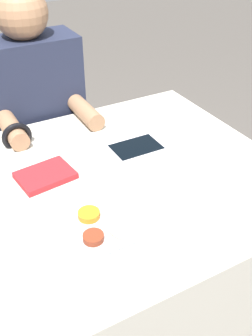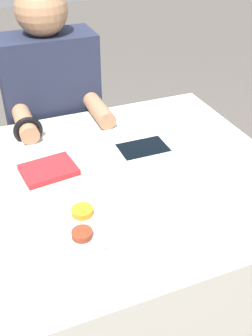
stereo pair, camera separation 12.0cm
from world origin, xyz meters
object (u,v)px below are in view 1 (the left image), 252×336
(thali_tray, at_px, (113,227))
(person_diner, at_px, (40,142))
(tablet_device, at_px, (136,148))
(red_notebook, at_px, (45,176))

(thali_tray, relative_size, person_diner, 0.24)
(thali_tray, xyz_separation_m, tablet_device, (0.26, 0.33, -0.00))
(red_notebook, distance_m, tablet_device, 0.35)
(red_notebook, bearing_deg, tablet_device, 2.03)
(red_notebook, bearing_deg, thali_tray, -75.52)
(tablet_device, xyz_separation_m, person_diner, (-0.22, 0.49, -0.17))
(thali_tray, bearing_deg, tablet_device, 51.26)
(red_notebook, height_order, tablet_device, red_notebook)
(red_notebook, xyz_separation_m, person_diner, (0.13, 0.50, -0.17))
(thali_tray, xyz_separation_m, person_diner, (0.05, 0.82, -0.17))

